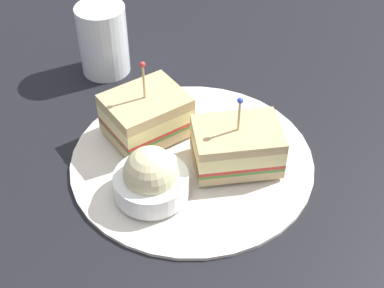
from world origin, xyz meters
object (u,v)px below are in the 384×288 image
Objects in this scene: plate at (192,159)px; drink_glass at (104,42)px; sandwich_half_back at (146,115)px; coleslaw_bowl at (151,178)px; sandwich_half_front at (237,146)px.

drink_glass reaches higher than plate.
sandwich_half_back is at bearing -133.87° from plate.
plate is 2.90× the size of drink_glass.
coleslaw_bowl is at bearing -43.36° from plate.
sandwich_half_front reaches higher than plate.
drink_glass is (-26.57, -5.57, 1.52)cm from coleslaw_bowl.
plate is at bearing -106.13° from sandwich_half_front.
sandwich_half_back reaches higher than drink_glass.
sandwich_half_back reaches higher than coleslaw_bowl.
drink_glass is at bearing -144.72° from sandwich_half_front.
plate is 3.48× the size of coleslaw_bowl.
drink_glass reaches higher than coleslaw_bowl.
sandwich_half_front is 0.86× the size of sandwich_half_back.
coleslaw_bowl reaches higher than plate.
sandwich_half_front is 27.68cm from drink_glass.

